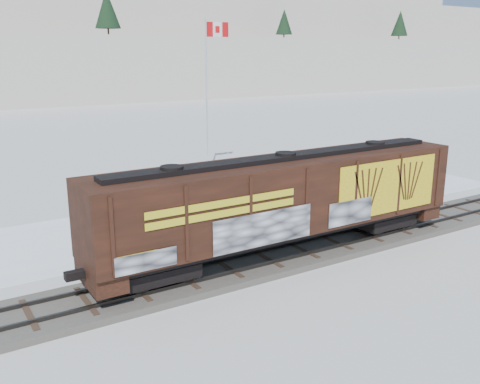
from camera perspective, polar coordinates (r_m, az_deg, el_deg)
ground at (r=25.14m, az=6.48°, el=-6.68°), size 500.00×500.00×0.00m
rail_track at (r=25.09m, az=6.49°, el=-6.36°), size 50.00×3.40×0.43m
parking_strip at (r=31.00m, az=-2.15°, el=-2.38°), size 40.00×8.00×0.03m
hopper_railcar at (r=23.64m, az=4.80°, el=-0.65°), size 17.97×3.06×4.40m
flagpole at (r=38.75m, az=-3.42°, el=7.36°), size 2.30×0.90×11.33m
car_silver at (r=28.14m, az=-9.43°, el=-2.70°), size 4.84×2.98×1.54m
car_white at (r=30.46m, az=-0.30°, el=-1.30°), size 4.41×2.43×1.38m
car_dark at (r=36.28m, az=10.62°, el=1.20°), size 5.45×2.51×1.54m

